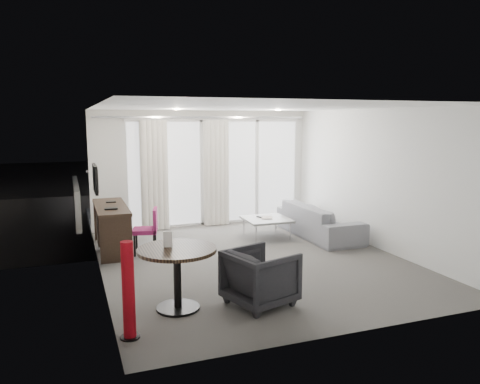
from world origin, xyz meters
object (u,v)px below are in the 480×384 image
object	(u,v)px
desk	(112,228)
sofa	(319,220)
desk_chair	(145,231)
round_table	(177,279)
red_lamp	(128,290)
tub_armchair	(260,277)
rattan_chair_b	(263,193)
coffee_table	(266,228)
rattan_chair_a	(233,193)

from	to	relation	value
desk	sofa	xyz separation A→B (m)	(4.13, -0.40, -0.09)
desk_chair	round_table	size ratio (longest dim) A/B	0.83
desk_chair	red_lamp	size ratio (longest dim) A/B	0.76
tub_armchair	sofa	world-z (taller)	tub_armchair
sofa	rattan_chair_b	bearing A→B (deg)	-4.27
round_table	tub_armchair	size ratio (longest dim) A/B	1.25
tub_armchair	coffee_table	xyz separation A→B (m)	(1.49, 3.21, -0.17)
round_table	rattan_chair_b	size ratio (longest dim) A/B	1.33
desk_chair	rattan_chair_b	xyz separation A→B (m)	(3.86, 3.63, -0.04)
desk	tub_armchair	bearing A→B (deg)	-64.76
sofa	tub_armchair	bearing A→B (deg)	139.04
tub_armchair	rattan_chair_a	size ratio (longest dim) A/B	0.92
coffee_table	rattan_chair_a	world-z (taller)	rattan_chair_a
rattan_chair_a	rattan_chair_b	bearing A→B (deg)	20.66
red_lamp	rattan_chair_a	bearing A→B (deg)	61.94
red_lamp	rattan_chair_b	xyz separation A→B (m)	(4.55, 6.91, -0.17)
red_lamp	coffee_table	world-z (taller)	red_lamp
desk_chair	round_table	bearing A→B (deg)	-76.49
desk_chair	sofa	size ratio (longest dim) A/B	0.37
red_lamp	desk	bearing A→B (deg)	87.68
coffee_table	rattan_chair_a	distance (m)	3.17
round_table	coffee_table	world-z (taller)	round_table
desk	rattan_chair_b	world-z (taller)	desk
coffee_table	round_table	bearing A→B (deg)	-130.26
desk_chair	red_lamp	distance (m)	3.35
desk	round_table	bearing A→B (deg)	-80.41
round_table	rattan_chair_b	xyz separation A→B (m)	(3.87, 6.30, -0.02)
desk_chair	rattan_chair_a	bearing A→B (deg)	63.71
tub_armchair	round_table	bearing A→B (deg)	60.80
desk	sofa	bearing A→B (deg)	-5.55
desk	rattan_chair_b	distance (m)	5.42
round_table	rattan_chair_b	distance (m)	7.39
rattan_chair_b	sofa	bearing A→B (deg)	-116.42
desk_chair	sofa	bearing A→B (deg)	14.61
desk	red_lamp	distance (m)	3.74
desk_chair	sofa	world-z (taller)	desk_chair
desk_chair	rattan_chair_b	distance (m)	5.30
red_lamp	tub_armchair	bearing A→B (deg)	12.80
desk	desk_chair	bearing A→B (deg)	-40.47
rattan_chair_a	rattan_chair_b	world-z (taller)	rattan_chair_a
red_lamp	sofa	size ratio (longest dim) A/B	0.48
rattan_chair_b	desk_chair	bearing A→B (deg)	-158.91
sofa	desk	bearing A→B (deg)	84.45
round_table	red_lamp	size ratio (longest dim) A/B	0.91
red_lamp	rattan_chair_b	world-z (taller)	red_lamp
rattan_chair_a	coffee_table	bearing A→B (deg)	-86.40
sofa	rattan_chair_a	size ratio (longest dim) A/B	2.60
sofa	rattan_chair_a	world-z (taller)	rattan_chair_a
desk_chair	red_lamp	xyz separation A→B (m)	(-0.69, -3.28, 0.13)
desk_chair	tub_armchair	bearing A→B (deg)	-56.49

